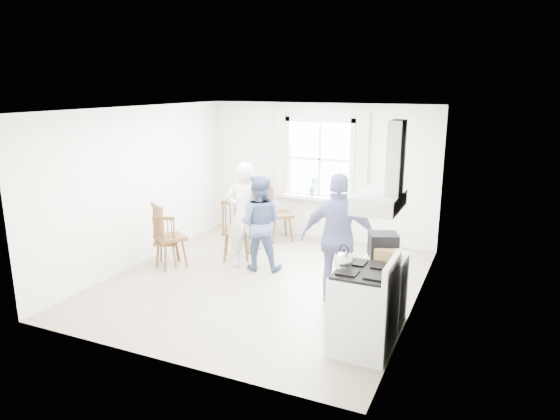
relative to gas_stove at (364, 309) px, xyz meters
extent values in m
cube|color=gray|center=(-1.91, 1.35, -0.49)|extent=(4.62, 5.12, 0.02)
cube|color=silver|center=(-1.91, 3.87, 0.82)|extent=(4.62, 0.04, 2.64)
cube|color=silver|center=(-1.91, -1.17, 0.82)|extent=(4.62, 0.04, 2.64)
cube|color=silver|center=(-4.18, 1.35, 0.82)|extent=(0.04, 5.12, 2.64)
cube|color=silver|center=(0.36, 1.35, 0.82)|extent=(0.04, 5.12, 2.64)
cube|color=white|center=(-1.91, 1.35, 2.13)|extent=(4.62, 5.12, 0.02)
cube|color=white|center=(-1.91, 3.83, 1.07)|extent=(1.20, 0.02, 1.40)
cube|color=silver|center=(-1.91, 3.80, 1.81)|extent=(1.38, 0.09, 0.09)
cube|color=silver|center=(-1.91, 3.80, 0.32)|extent=(1.38, 0.09, 0.09)
cube|color=silver|center=(-2.56, 3.80, 1.07)|extent=(0.09, 0.09, 1.58)
cube|color=silver|center=(-1.27, 3.80, 1.07)|extent=(0.09, 0.09, 1.58)
cube|color=silver|center=(-1.91, 3.73, 0.34)|extent=(1.38, 0.24, 0.06)
cube|color=beige|center=(-2.73, 3.79, 1.12)|extent=(0.24, 0.05, 1.70)
cube|color=beige|center=(-1.09, 3.79, 1.12)|extent=(0.24, 0.05, 1.70)
cube|color=silver|center=(0.11, 0.00, 1.26)|extent=(0.45, 0.76, 0.18)
cube|color=silver|center=(0.26, 0.00, 1.73)|extent=(0.14, 0.30, 0.76)
cube|color=slate|center=(-3.31, 3.68, -0.08)|extent=(0.40, 0.30, 0.80)
cube|color=silver|center=(-0.01, 0.00, -0.02)|extent=(0.65, 0.76, 0.92)
cube|color=black|center=(-0.01, 0.00, 0.45)|extent=(0.61, 0.72, 0.03)
cube|color=silver|center=(0.29, 0.00, 0.54)|extent=(0.06, 0.76, 0.20)
cylinder|color=silver|center=(-0.35, 0.00, 0.22)|extent=(0.02, 0.61, 0.02)
sphere|color=silver|center=(-0.23, -0.07, 0.57)|extent=(0.21, 0.21, 0.21)
cylinder|color=silver|center=(-0.23, -0.07, 0.51)|extent=(0.18, 0.18, 0.04)
torus|color=black|center=(-0.23, -0.07, 0.69)|extent=(0.13, 0.06, 0.13)
cube|color=silver|center=(0.07, 0.70, -0.03)|extent=(0.50, 0.55, 0.90)
cube|color=black|center=(0.04, 0.65, 0.49)|extent=(0.42, 0.41, 0.16)
cube|color=black|center=(0.04, 0.65, 0.64)|extent=(0.42, 0.41, 0.14)
cube|color=olive|center=(0.12, 0.49, 0.50)|extent=(0.28, 0.22, 0.16)
cube|color=#482E17|center=(-3.68, 1.33, -0.08)|extent=(0.48, 0.48, 0.04)
cube|color=#482E17|center=(-3.61, 1.18, 0.16)|extent=(0.35, 0.19, 0.48)
cylinder|color=#482E17|center=(-3.68, 1.33, -0.29)|extent=(0.03, 0.03, 0.38)
cube|color=#482E17|center=(-3.59, 1.31, 0.01)|extent=(0.62, 0.62, 0.05)
cube|color=#482E17|center=(-3.70, 1.15, 0.30)|extent=(0.40, 0.29, 0.59)
cylinder|color=#482E17|center=(-3.59, 1.31, -0.25)|extent=(0.04, 0.04, 0.47)
cube|color=#482E17|center=(-2.79, 2.08, 0.01)|extent=(0.61, 0.60, 0.06)
cube|color=#482E17|center=(-2.70, 1.90, 0.31)|extent=(0.43, 0.25, 0.59)
cylinder|color=#482E17|center=(-2.79, 2.08, -0.25)|extent=(0.04, 0.04, 0.47)
imported|color=silver|center=(-2.45, 1.78, 0.39)|extent=(0.83, 0.83, 1.76)
imported|color=#44567E|center=(-2.21, 1.81, 0.29)|extent=(0.92, 0.92, 1.54)
imported|color=navy|center=(-0.67, 1.17, 0.41)|extent=(1.22, 1.22, 1.79)
imported|color=#367B3F|center=(-1.98, 3.71, 0.55)|extent=(0.23, 0.23, 0.37)
cube|color=#482E17|center=(-2.53, 3.35, 0.02)|extent=(0.65, 0.65, 0.06)
cube|color=#482E17|center=(-2.69, 3.22, 0.32)|extent=(0.34, 0.38, 0.61)
cylinder|color=#482E17|center=(-2.53, 3.35, -0.24)|extent=(0.04, 0.04, 0.48)
camera|label=1|loc=(1.24, -5.09, 2.45)|focal=32.00mm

